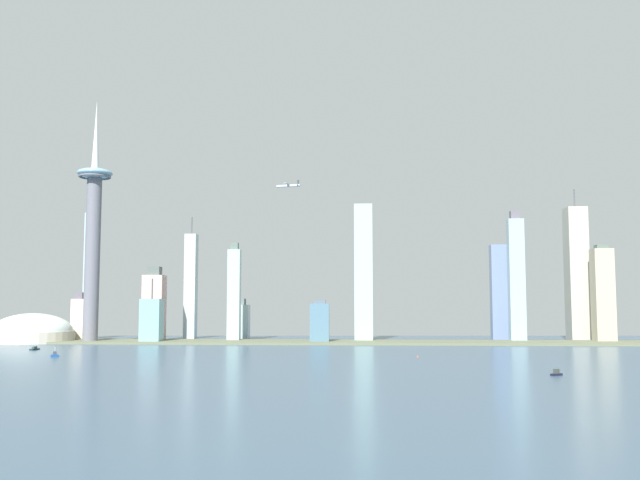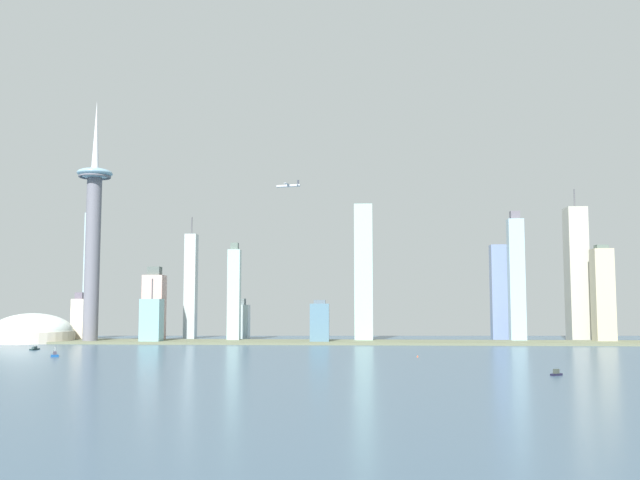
% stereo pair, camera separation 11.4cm
% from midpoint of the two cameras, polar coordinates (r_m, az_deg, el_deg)
% --- Properties ---
extents(ground_plane, '(6000.00, 6000.00, 0.00)m').
position_cam_midpoint_polar(ground_plane, '(366.96, 2.85, -12.43)').
color(ground_plane, '#3B5468').
extents(waterfront_pier, '(937.22, 78.11, 2.48)m').
position_cam_midpoint_polar(waterfront_pier, '(822.05, 3.05, -8.32)').
color(waterfront_pier, '#646A4F').
rests_on(waterfront_pier, ground).
extents(observation_tower, '(41.62, 41.62, 291.19)m').
position_cam_midpoint_polar(observation_tower, '(876.57, -18.00, 1.07)').
color(observation_tower, slate).
rests_on(observation_tower, ground).
extents(stadium_dome, '(96.73, 96.73, 42.46)m').
position_cam_midpoint_polar(stadium_dome, '(905.00, -22.42, -7.00)').
color(stadium_dome, beige).
rests_on(stadium_dome, ground).
extents(skyscraper_0, '(22.65, 21.64, 115.56)m').
position_cam_midpoint_polar(skyscraper_0, '(894.28, 22.07, -4.17)').
color(skyscraper_0, '#B5AB8D').
rests_on(skyscraper_0, ground).
extents(skyscraper_1, '(25.18, 22.41, 91.32)m').
position_cam_midpoint_polar(skyscraper_1, '(886.65, -13.39, -5.29)').
color(skyscraper_1, '#C69F97').
rests_on(skyscraper_1, ground).
extents(skyscraper_2, '(27.52, 17.09, 121.33)m').
position_cam_midpoint_polar(skyscraper_2, '(927.45, 14.60, -4.13)').
color(skyscraper_2, '#6C7FAA').
rests_on(skyscraper_2, ground).
extents(skyscraper_3, '(15.08, 16.44, 160.95)m').
position_cam_midpoint_polar(skyscraper_3, '(940.12, -10.50, -3.71)').
color(skyscraper_3, '#AFBBBB').
rests_on(skyscraper_3, ground).
extents(skyscraper_4, '(18.45, 15.33, 157.83)m').
position_cam_midpoint_polar(skyscraper_4, '(875.36, 15.72, -3.05)').
color(skyscraper_4, '#97B7C5').
rests_on(skyscraper_4, ground).
extents(skyscraper_5, '(24.02, 27.89, 189.88)m').
position_cam_midpoint_polar(skyscraper_5, '(928.65, 20.21, -2.60)').
color(skyscraper_5, '#AFAB9B').
rests_on(skyscraper_5, ground).
extents(skyscraper_6, '(22.12, 12.33, 50.15)m').
position_cam_midpoint_polar(skyscraper_6, '(813.27, -0.04, -6.77)').
color(skyscraper_6, slate).
rests_on(skyscraper_6, ground).
extents(skyscraper_7, '(16.16, 16.83, 59.81)m').
position_cam_midpoint_polar(skyscraper_7, '(926.01, -19.04, -6.07)').
color(skyscraper_7, beige).
rests_on(skyscraper_7, ground).
extents(skyscraper_8, '(21.96, 16.29, 166.51)m').
position_cam_midpoint_polar(skyscraper_8, '(847.36, 3.55, -2.68)').
color(skyscraper_8, '#9EC2B9').
rests_on(skyscraper_8, ground).
extents(skyscraper_9, '(25.93, 20.33, 52.37)m').
position_cam_midpoint_polar(skyscraper_9, '(918.17, -6.61, -6.56)').
color(skyscraper_9, '#9EAFB2').
rests_on(skyscraper_9, ground).
extents(skyscraper_10, '(23.59, 21.34, 75.29)m').
position_cam_midpoint_polar(skyscraper_10, '(845.10, -13.58, -6.43)').
color(skyscraper_10, '#78ABB1').
rests_on(skyscraper_10, ground).
extents(skyscraper_12, '(15.02, 12.76, 120.08)m').
position_cam_midpoint_polar(skyscraper_12, '(858.08, -7.02, -4.40)').
color(skyscraper_12, '#A1C3BF').
rests_on(skyscraper_12, ground).
extents(skyscraper_13, '(15.14, 14.01, 177.95)m').
position_cam_midpoint_polar(skyscraper_13, '(979.78, -18.20, -2.63)').
color(skyscraper_13, '#9AB8C8').
rests_on(skyscraper_13, ground).
extents(boat_0, '(8.71, 7.50, 4.18)m').
position_cam_midpoint_polar(boat_0, '(482.30, 18.71, -10.25)').
color(boat_0, black).
rests_on(boat_0, ground).
extents(boat_1, '(6.83, 4.23, 8.75)m').
position_cam_midpoint_polar(boat_1, '(654.80, -20.81, -8.75)').
color(boat_1, navy).
rests_on(boat_1, ground).
extents(boat_2, '(6.00, 12.20, 8.31)m').
position_cam_midpoint_polar(boat_2, '(760.41, -22.25, -8.20)').
color(boat_2, '#172A2C').
rests_on(boat_2, ground).
extents(channel_buoy_0, '(1.54, 1.54, 1.61)m').
position_cam_midpoint_polar(channel_buoy_0, '(616.55, 7.96, -9.37)').
color(channel_buoy_0, '#E54C19').
rests_on(channel_buoy_0, ground).
extents(airplane, '(29.30, 26.96, 8.01)m').
position_cam_midpoint_polar(airplane, '(833.59, -2.62, 4.44)').
color(airplane, silver).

